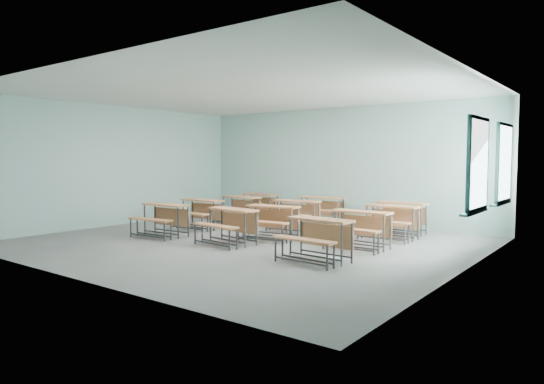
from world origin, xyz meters
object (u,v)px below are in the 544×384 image
at_px(desk_unit_r2c0, 238,205).
at_px(desk_unit_r3c2, 400,213).
at_px(desk_unit_r1c2, 359,224).
at_px(desk_unit_r2c2, 390,217).
at_px(desk_unit_r0c1, 229,220).
at_px(desk_unit_r0c0, 163,215).
at_px(desk_unit_r3c0, 258,202).
at_px(desk_unit_r2c1, 295,210).
at_px(desk_unit_r1c0, 200,209).
at_px(desk_unit_r0c2, 317,233).
at_px(desk_unit_r3c1, 321,206).
at_px(desk_unit_r1c1, 271,217).

distance_m(desk_unit_r2c0, desk_unit_r3c2, 4.35).
bearing_deg(desk_unit_r1c2, desk_unit_r2c2, 89.61).
distance_m(desk_unit_r0c1, desk_unit_r1c2, 2.68).
xyz_separation_m(desk_unit_r0c0, desk_unit_r3c0, (-0.26, 3.81, 0.00)).
bearing_deg(desk_unit_r0c0, desk_unit_r2c1, 51.11).
bearing_deg(desk_unit_r2c1, desk_unit_r2c2, -1.32).
bearing_deg(desk_unit_r2c0, desk_unit_r0c1, -47.59).
bearing_deg(desk_unit_r1c2, desk_unit_r2c0, 163.34).
relative_size(desk_unit_r1c0, desk_unit_r2c2, 0.99).
xyz_separation_m(desk_unit_r1c0, desk_unit_r2c0, (0.13, 1.35, 0.00)).
xyz_separation_m(desk_unit_r1c0, desk_unit_r3c0, (-0.06, 2.44, 0.00)).
bearing_deg(desk_unit_r0c1, desk_unit_r2c1, 96.94).
bearing_deg(desk_unit_r2c1, desk_unit_r0c2, -55.62).
bearing_deg(desk_unit_r0c2, desk_unit_r2c2, 92.97).
relative_size(desk_unit_r2c0, desk_unit_r3c0, 0.98).
distance_m(desk_unit_r0c0, desk_unit_r2c0, 2.72).
xyz_separation_m(desk_unit_r0c0, desk_unit_r0c2, (4.25, -0.17, 0.00)).
relative_size(desk_unit_r2c1, desk_unit_r3c2, 1.04).
bearing_deg(desk_unit_r0c2, desk_unit_r2c1, 134.68).
height_order(desk_unit_r2c0, desk_unit_r2c2, same).
height_order(desk_unit_r1c2, desk_unit_r2c0, same).
height_order(desk_unit_r1c2, desk_unit_r3c0, same).
height_order(desk_unit_r0c2, desk_unit_r3c2, same).
height_order(desk_unit_r3c1, desk_unit_r3c2, same).
bearing_deg(desk_unit_r3c1, desk_unit_r2c2, -30.45).
distance_m(desk_unit_r1c2, desk_unit_r3c0, 5.16).
relative_size(desk_unit_r2c1, desk_unit_r3c0, 1.00).
xyz_separation_m(desk_unit_r1c2, desk_unit_r3c0, (-4.55, 2.45, 0.00)).
bearing_deg(desk_unit_r0c0, desk_unit_r1c2, 14.77).
height_order(desk_unit_r2c2, desk_unit_r3c2, same).
bearing_deg(desk_unit_r1c1, desk_unit_r3c0, 125.95).
relative_size(desk_unit_r0c1, desk_unit_r3c1, 1.00).
height_order(desk_unit_r1c1, desk_unit_r2c0, same).
distance_m(desk_unit_r0c1, desk_unit_r2c1, 2.44).
distance_m(desk_unit_r0c1, desk_unit_r2c2, 3.58).
xyz_separation_m(desk_unit_r1c1, desk_unit_r2c2, (2.09, 1.63, 0.00)).
relative_size(desk_unit_r3c1, desk_unit_r3c2, 1.05).
relative_size(desk_unit_r0c0, desk_unit_r3c2, 1.01).
height_order(desk_unit_r0c1, desk_unit_r3c2, same).
height_order(desk_unit_r0c2, desk_unit_r1c0, same).
height_order(desk_unit_r0c1, desk_unit_r2c0, same).
relative_size(desk_unit_r1c1, desk_unit_r3c2, 1.06).
distance_m(desk_unit_r0c2, desk_unit_r2c1, 3.64).
height_order(desk_unit_r1c1, desk_unit_r2c2, same).
xyz_separation_m(desk_unit_r1c2, desk_unit_r2c0, (-4.35, 1.35, 0.00)).
distance_m(desk_unit_r1c1, desk_unit_r3c0, 3.62).
bearing_deg(desk_unit_r3c2, desk_unit_r1c1, -126.47).
distance_m(desk_unit_r0c0, desk_unit_r0c2, 4.25).
xyz_separation_m(desk_unit_r1c1, desk_unit_r3c0, (-2.48, 2.64, 0.00)).
bearing_deg(desk_unit_r2c1, desk_unit_r1c1, -82.98).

